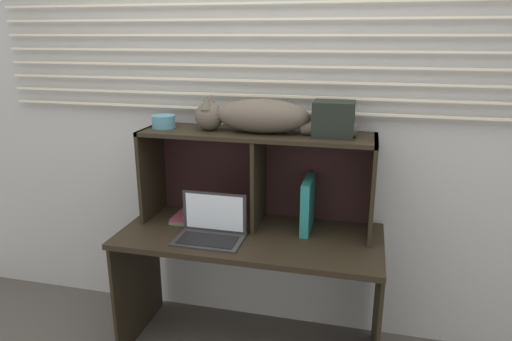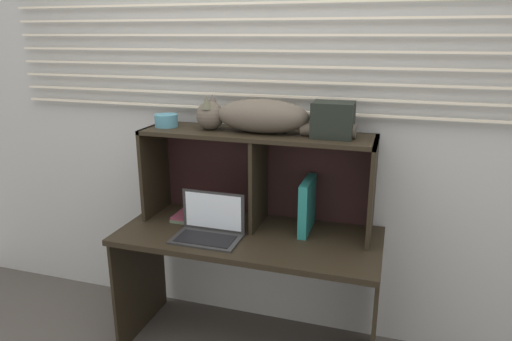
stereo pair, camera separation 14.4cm
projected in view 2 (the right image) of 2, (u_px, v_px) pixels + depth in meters
The scene contains 9 objects.
back_panel_with_blinds at pixel (267, 118), 2.55m from camera, with size 4.40×0.08×2.50m.
desk at pixel (249, 257), 2.43m from camera, with size 1.37×0.60×0.70m.
hutch_shelf_unit at pixel (258, 162), 2.45m from camera, with size 1.23×0.32×0.51m.
cat at pixel (256, 116), 2.34m from camera, with size 0.84×0.20×0.18m.
laptop at pixel (209, 228), 2.34m from camera, with size 0.34×0.21×0.22m.
binder_upright at pixel (307, 205), 2.39m from camera, with size 0.05×0.26×0.28m, color #217571.
book_stack at pixel (196, 214), 2.61m from camera, with size 0.20×0.26×0.03m.
small_basket at pixel (166, 121), 2.51m from camera, with size 0.13×0.13×0.07m, color teal.
storage_box at pixel (333, 120), 2.23m from camera, with size 0.20×0.16×0.18m, color black.
Camera 2 is at (0.69, -1.88, 1.71)m, focal length 32.03 mm.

